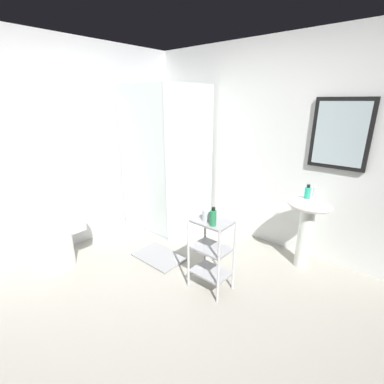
% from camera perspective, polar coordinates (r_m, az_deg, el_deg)
% --- Properties ---
extents(ground_plane, '(4.20, 4.20, 0.02)m').
position_cam_1_polar(ground_plane, '(2.68, -5.06, -24.06)').
color(ground_plane, '#9C988C').
extents(wall_back, '(4.20, 0.14, 2.50)m').
position_cam_1_polar(wall_back, '(3.54, 16.58, 8.97)').
color(wall_back, white).
rests_on(wall_back, ground_plane).
extents(wall_left, '(0.10, 4.20, 2.50)m').
position_cam_1_polar(wall_left, '(3.60, -27.01, 7.81)').
color(wall_left, silver).
rests_on(wall_left, ground_plane).
extents(shower_stall, '(0.92, 0.92, 2.00)m').
position_cam_1_polar(shower_stall, '(3.89, -5.07, -1.52)').
color(shower_stall, white).
rests_on(shower_stall, ground_plane).
extents(pedestal_sink, '(0.46, 0.37, 0.81)m').
position_cam_1_polar(pedestal_sink, '(3.22, 22.98, -5.25)').
color(pedestal_sink, white).
rests_on(pedestal_sink, ground_plane).
extents(sink_faucet, '(0.03, 0.03, 0.10)m').
position_cam_1_polar(sink_faucet, '(3.23, 24.28, 0.01)').
color(sink_faucet, silver).
rests_on(sink_faucet, pedestal_sink).
extents(toilet, '(0.37, 0.49, 0.76)m').
position_cam_1_polar(toilet, '(3.46, -26.02, -8.89)').
color(toilet, white).
rests_on(toilet, ground_plane).
extents(storage_cart, '(0.38, 0.28, 0.74)m').
position_cam_1_polar(storage_cart, '(2.69, 4.05, -11.90)').
color(storage_cart, silver).
rests_on(storage_cart, ground_plane).
extents(hand_soap_bottle, '(0.06, 0.06, 0.15)m').
position_cam_1_polar(hand_soap_bottle, '(3.13, 23.08, -0.09)').
color(hand_soap_bottle, '#2DBC99').
rests_on(hand_soap_bottle, pedestal_sink).
extents(body_wash_bottle_green, '(0.06, 0.06, 0.17)m').
position_cam_1_polar(body_wash_bottle_green, '(2.42, 4.46, -5.35)').
color(body_wash_bottle_green, '#2A8C55').
rests_on(body_wash_bottle_green, storage_cart).
extents(rinse_cup, '(0.08, 0.08, 0.11)m').
position_cam_1_polar(rinse_cup, '(2.53, 3.08, -4.84)').
color(rinse_cup, silver).
rests_on(rinse_cup, storage_cart).
extents(bath_mat, '(0.60, 0.40, 0.02)m').
position_cam_1_polar(bath_mat, '(3.41, -6.84, -13.25)').
color(bath_mat, gray).
rests_on(bath_mat, ground_plane).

